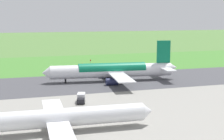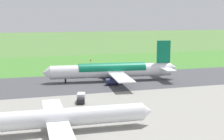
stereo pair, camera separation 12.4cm
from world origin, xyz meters
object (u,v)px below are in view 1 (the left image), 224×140
Objects in this scene: airliner_parked_mid at (59,117)px; traffic_cone_orange at (82,63)px; airliner_main at (113,70)px; no_stopping_sign at (90,62)px; service_truck_baggage at (81,98)px.

traffic_cone_orange is at bearing -104.54° from airliner_parked_mid.
no_stopping_sign is (-1.60, -45.70, -2.72)m from airliner_main.
airliner_parked_mid reaches higher than traffic_cone_orange.
airliner_parked_mid is (28.44, 52.26, -0.89)m from airliner_main.
airliner_main reaches higher than no_stopping_sign.
no_stopping_sign is at bearing -92.01° from airliner_main.
no_stopping_sign is at bearing -105.27° from service_truck_baggage.
service_truck_baggage is at bearing 77.92° from traffic_cone_orange.
no_stopping_sign reaches higher than traffic_cone_orange.
airliner_parked_mid is at bearing 61.44° from airliner_main.
service_truck_baggage is 2.24× the size of no_stopping_sign.
airliner_main is at bearing 87.99° from no_stopping_sign.
no_stopping_sign is (-20.22, -74.06, 0.23)m from service_truck_baggage.
service_truck_baggage is at bearing 74.73° from no_stopping_sign.
airliner_main is at bearing 91.66° from traffic_cone_orange.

